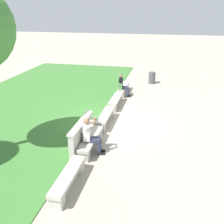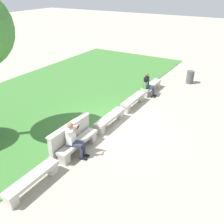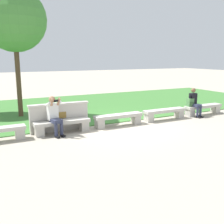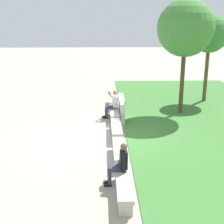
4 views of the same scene
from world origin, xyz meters
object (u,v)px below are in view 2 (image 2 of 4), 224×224
at_px(bench_far, 133,101).
at_px(bench_end, 151,87).
at_px(person_photographer, 74,138).
at_px(bench_mid, 110,119).
at_px(trash_bin, 190,77).
at_px(backpack, 145,85).
at_px(bench_main, 32,180).
at_px(person_distant, 148,84).
at_px(bench_near, 78,144).

relative_size(bench_far, bench_end, 1.00).
bearing_deg(person_photographer, bench_mid, 1.74).
height_order(bench_end, trash_bin, trash_bin).
distance_m(bench_mid, bench_far, 2.22).
bearing_deg(bench_far, backpack, 0.91).
xyz_separation_m(bench_main, backpack, (8.08, 0.02, 0.33)).
relative_size(bench_mid, bench_end, 1.00).
bearing_deg(person_distant, backpack, 150.03).
bearing_deg(bench_near, trash_bin, -9.19).
height_order(bench_main, person_distant, person_distant).
bearing_deg(person_photographer, backpack, 0.92).
bearing_deg(backpack, bench_end, -1.66).
xyz_separation_m(bench_main, person_photographer, (1.93, -0.08, 0.44)).
height_order(bench_mid, bench_far, same).
height_order(bench_main, trash_bin, trash_bin).
bearing_deg(person_distant, trash_bin, -24.58).
height_order(bench_near, backpack, backpack).
xyz_separation_m(bench_mid, bench_far, (2.22, 0.00, 0.00)).
bearing_deg(bench_far, trash_bin, -17.52).
bearing_deg(bench_end, trash_bin, -31.06).
distance_m(bench_main, bench_far, 6.65).
distance_m(bench_far, person_photographer, 4.74).
bearing_deg(person_photographer, person_distant, 0.09).
distance_m(person_distant, backpack, 0.18).
distance_m(bench_far, bench_end, 2.22).
bearing_deg(person_photographer, bench_main, 177.74).
bearing_deg(bench_end, bench_main, 180.00).
height_order(bench_mid, backpack, backpack).
relative_size(person_photographer, person_distant, 1.05).
distance_m(person_distant, trash_bin, 3.39).
distance_m(bench_far, person_distant, 1.63).
xyz_separation_m(bench_near, person_photographer, (-0.29, -0.08, 0.44)).
xyz_separation_m(bench_near, person_distant, (6.02, -0.07, 0.37)).
distance_m(bench_near, trash_bin, 9.21).
relative_size(bench_near, bench_mid, 1.00).
height_order(bench_main, bench_far, same).
distance_m(bench_end, backpack, 0.85).
relative_size(bench_main, bench_end, 1.00).
height_order(bench_far, person_distant, person_distant).
bearing_deg(bench_near, person_distant, -0.63).
relative_size(bench_far, person_photographer, 1.48).
height_order(bench_mid, person_distant, person_distant).
height_order(bench_end, backpack, backpack).
xyz_separation_m(person_distant, trash_bin, (3.07, -1.40, -0.30)).
xyz_separation_m(bench_far, trash_bin, (4.66, -1.47, 0.08)).
distance_m(bench_main, bench_near, 2.22).
bearing_deg(trash_bin, person_photographer, 171.55).
bearing_deg(person_photographer, bench_end, 0.63).
bearing_deg(bench_near, backpack, 0.22).
bearing_deg(bench_mid, trash_bin, -12.07).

